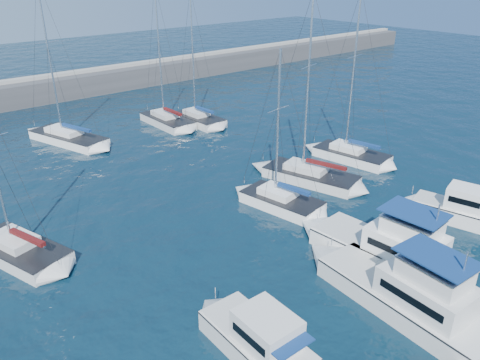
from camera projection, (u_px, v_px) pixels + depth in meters
ground at (347, 249)px, 31.71m from camera, size 220.00×220.00×0.00m
breakwater at (59, 90)px, 67.46m from camera, size 160.00×6.00×4.45m
motor_yacht_port_outer at (259, 341)px, 22.73m from camera, size 2.85×6.27×3.20m
motor_yacht_port_inner at (412, 297)px, 25.43m from camera, size 4.05×10.31×4.69m
motor_yacht_stbd_inner at (393, 251)px, 29.52m from camera, size 4.12×9.90×4.69m
motor_yacht_stbd_outer at (457, 209)px, 34.93m from camera, size 3.75×6.23×3.20m
sailboat_mid_a at (20, 251)px, 30.60m from camera, size 5.11×7.75×12.99m
sailboat_mid_c at (281, 201)px, 36.97m from camera, size 4.02×6.84×12.60m
sailboat_mid_d at (310, 176)px, 41.37m from camera, size 5.37×8.81×16.16m
sailboat_mid_e at (351, 155)px, 45.89m from camera, size 4.26×7.62×16.00m
sailboat_back_a at (68, 138)px, 50.40m from camera, size 5.85×9.93×16.82m
sailboat_back_b at (167, 121)px, 55.92m from camera, size 3.21×7.74×16.21m
sailboat_back_c at (199, 119)px, 56.49m from camera, size 3.31×7.15×15.42m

